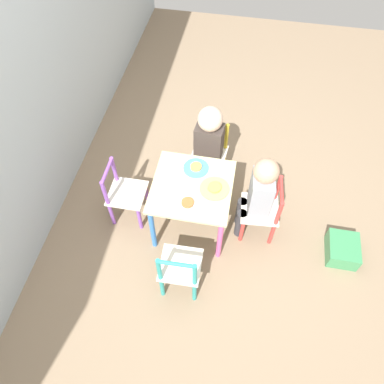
{
  "coord_description": "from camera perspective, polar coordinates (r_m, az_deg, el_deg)",
  "views": [
    {
      "loc": [
        -1.45,
        -0.27,
        2.44
      ],
      "look_at": [
        0.0,
        0.0,
        0.4
      ],
      "focal_mm": 35.0,
      "sensor_mm": 36.0,
      "label": 1
    }
  ],
  "objects": [
    {
      "name": "plate_left",
      "position": [
        2.37,
        -0.66,
        -1.76
      ],
      "size": [
        0.18,
        0.18,
        0.03
      ],
      "color": "white",
      "rests_on": "kids_table"
    },
    {
      "name": "child_front",
      "position": [
        2.49,
        10.08,
        -0.14
      ],
      "size": [
        0.21,
        0.22,
        0.76
      ],
      "rotation": [
        0.0,
        0.0,
        -3.06
      ],
      "color": "#38383D",
      "rests_on": "ground_plane"
    },
    {
      "name": "chair_red",
      "position": [
        2.66,
        10.74,
        -2.79
      ],
      "size": [
        0.28,
        0.28,
        0.51
      ],
      "rotation": [
        0.0,
        0.0,
        -3.06
      ],
      "color": "silver",
      "rests_on": "ground_plane"
    },
    {
      "name": "ground_plane",
      "position": [
        2.85,
        0.0,
        -4.7
      ],
      "size": [
        6.0,
        6.0,
        0.0
      ],
      "primitive_type": "plane",
      "color": "#8C755B"
    },
    {
      "name": "plate_front",
      "position": [
        2.44,
        3.45,
        0.57
      ],
      "size": [
        0.19,
        0.19,
        0.03
      ],
      "color": "#EADB66",
      "rests_on": "kids_table"
    },
    {
      "name": "chair_purple",
      "position": [
        2.74,
        -10.31,
        -0.35
      ],
      "size": [
        0.26,
        0.26,
        0.51
      ],
      "rotation": [
        0.0,
        0.0,
        0.01
      ],
      "color": "silver",
      "rests_on": "ground_plane"
    },
    {
      "name": "kids_table",
      "position": [
        2.53,
        0.0,
        -0.11
      ],
      "size": [
        0.53,
        0.53,
        0.47
      ],
      "color": "beige",
      "rests_on": "ground_plane"
    },
    {
      "name": "child_right",
      "position": [
        2.75,
        2.54,
        7.81
      ],
      "size": [
        0.23,
        0.21,
        0.74
      ],
      "rotation": [
        0.0,
        0.0,
        -1.67
      ],
      "color": "#7A6B5B",
      "rests_on": "ground_plane"
    },
    {
      "name": "plate_right",
      "position": [
        2.55,
        0.62,
        3.72
      ],
      "size": [
        0.17,
        0.17,
        0.03
      ],
      "color": "#4C9EE0",
      "rests_on": "kids_table"
    },
    {
      "name": "chair_yellow",
      "position": [
        2.94,
        2.69,
        5.86
      ],
      "size": [
        0.28,
        0.28,
        0.51
      ],
      "rotation": [
        0.0,
        0.0,
        -1.67
      ],
      "color": "silver",
      "rests_on": "ground_plane"
    },
    {
      "name": "storage_bin",
      "position": [
        2.87,
        21.95,
        -8.13
      ],
      "size": [
        0.25,
        0.21,
        0.13
      ],
      "color": "#3D8E56",
      "rests_on": "ground_plane"
    },
    {
      "name": "chair_teal",
      "position": [
        2.4,
        -1.86,
        -11.67
      ],
      "size": [
        0.27,
        0.27,
        0.51
      ],
      "rotation": [
        0.0,
        0.0,
        -4.68
      ],
      "color": "silver",
      "rests_on": "ground_plane"
    }
  ]
}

